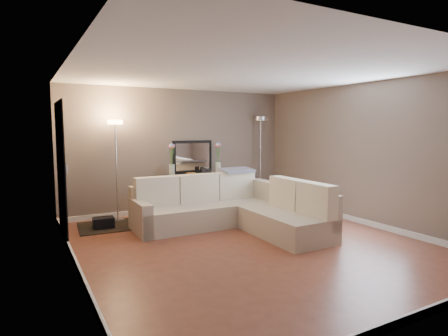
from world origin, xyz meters
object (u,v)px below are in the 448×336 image
sectional_sofa (233,209)px  floor_lamp_lit (116,150)px  console_table (193,190)px  floor_lamp_unlit (261,143)px

sectional_sofa → floor_lamp_lit: bearing=138.2°
console_table → floor_lamp_lit: floor_lamp_lit is taller
console_table → floor_lamp_unlit: (1.74, -0.03, 1.00)m
floor_lamp_lit → floor_lamp_unlit: floor_lamp_unlit is taller
console_table → floor_lamp_unlit: bearing=-0.8°
console_table → floor_lamp_unlit: 2.01m
sectional_sofa → console_table: size_ratio=2.04×
floor_lamp_lit → floor_lamp_unlit: bearing=1.7°
console_table → floor_lamp_unlit: size_ratio=0.63×
floor_lamp_unlit → sectional_sofa: bearing=-136.5°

